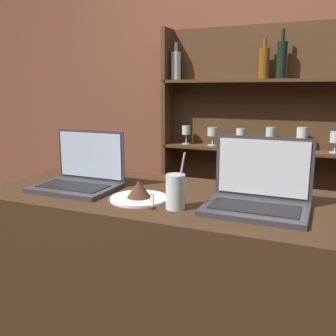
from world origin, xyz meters
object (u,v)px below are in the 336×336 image
laptop_far (258,194)px  water_glass (176,192)px  cake_plate (139,194)px  laptop_near (80,176)px

laptop_far → water_glass: laptop_far is taller
laptop_far → cake_plate: size_ratio=1.58×
laptop_near → water_glass: bearing=-12.9°
laptop_near → water_glass: size_ratio=1.67×
cake_plate → water_glass: bearing=-15.0°
laptop_far → cake_plate: bearing=-170.7°
cake_plate → water_glass: 0.18m
laptop_near → laptop_far: bearing=0.4°
cake_plate → water_glass: water_glass is taller
laptop_near → water_glass: laptop_near is taller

